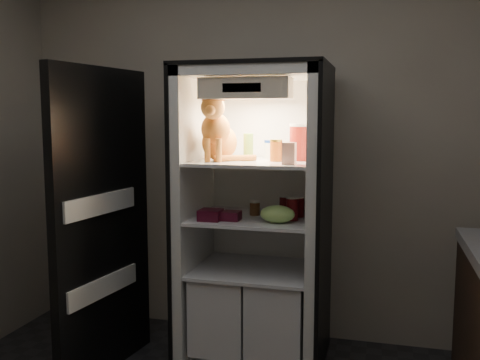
% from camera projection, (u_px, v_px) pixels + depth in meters
% --- Properties ---
extents(room_shell, '(3.60, 3.60, 3.60)m').
position_uv_depth(room_shell, '(171.00, 101.00, 1.98)').
color(room_shell, white).
rests_on(room_shell, floor).
extents(refrigerator, '(0.90, 0.72, 1.88)m').
position_uv_depth(refrigerator, '(256.00, 238.00, 3.41)').
color(refrigerator, white).
rests_on(refrigerator, floor).
extents(fridge_door, '(0.18, 0.87, 1.85)m').
position_uv_depth(fridge_door, '(103.00, 225.00, 3.21)').
color(fridge_door, black).
rests_on(fridge_door, floor).
extents(tabby_cat, '(0.37, 0.41, 0.43)m').
position_uv_depth(tabby_cat, '(218.00, 134.00, 3.28)').
color(tabby_cat, '#CE5B1A').
rests_on(tabby_cat, refrigerator).
extents(parmesan_shaker, '(0.06, 0.06, 0.16)m').
position_uv_depth(parmesan_shaker, '(248.00, 146.00, 3.37)').
color(parmesan_shaker, '#268B2F').
rests_on(parmesan_shaker, refrigerator).
extents(mayo_tub, '(0.09, 0.09, 0.12)m').
position_uv_depth(mayo_tub, '(271.00, 149.00, 3.42)').
color(mayo_tub, white).
rests_on(mayo_tub, refrigerator).
extents(salsa_jar, '(0.08, 0.08, 0.13)m').
position_uv_depth(salsa_jar, '(276.00, 150.00, 3.23)').
color(salsa_jar, maroon).
rests_on(salsa_jar, refrigerator).
extents(pepper_jar, '(0.13, 0.13, 0.23)m').
position_uv_depth(pepper_jar, '(300.00, 142.00, 3.29)').
color(pepper_jar, '#A52C16').
rests_on(pepper_jar, refrigerator).
extents(cream_carton, '(0.07, 0.07, 0.13)m').
position_uv_depth(cream_carton, '(289.00, 153.00, 3.03)').
color(cream_carton, white).
rests_on(cream_carton, refrigerator).
extents(soda_can_a, '(0.06, 0.06, 0.11)m').
position_uv_depth(soda_can_a, '(284.00, 205.00, 3.42)').
color(soda_can_a, black).
rests_on(soda_can_a, refrigerator).
extents(soda_can_b, '(0.07, 0.07, 0.12)m').
position_uv_depth(soda_can_b, '(299.00, 207.00, 3.31)').
color(soda_can_b, black).
rests_on(soda_can_b, refrigerator).
extents(soda_can_c, '(0.07, 0.07, 0.14)m').
position_uv_depth(soda_can_c, '(292.00, 209.00, 3.21)').
color(soda_can_c, black).
rests_on(soda_can_c, refrigerator).
extents(condiment_jar, '(0.07, 0.07, 0.09)m').
position_uv_depth(condiment_jar, '(255.00, 208.00, 3.37)').
color(condiment_jar, '#573118').
rests_on(condiment_jar, refrigerator).
extents(grape_bag, '(0.21, 0.15, 0.10)m').
position_uv_depth(grape_bag, '(277.00, 214.00, 3.14)').
color(grape_bag, '#7FB554').
rests_on(grape_bag, refrigerator).
extents(berry_box_left, '(0.13, 0.13, 0.07)m').
position_uv_depth(berry_box_left, '(211.00, 215.00, 3.21)').
color(berry_box_left, '#530D21').
rests_on(berry_box_left, refrigerator).
extents(berry_box_right, '(0.11, 0.11, 0.05)m').
position_uv_depth(berry_box_right, '(231.00, 216.00, 3.22)').
color(berry_box_right, '#530D21').
rests_on(berry_box_right, refrigerator).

